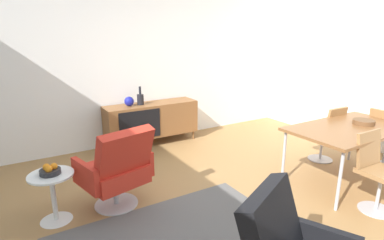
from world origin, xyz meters
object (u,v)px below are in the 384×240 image
(sideboard, at_px, (152,119))
(side_table_round, at_px, (53,192))
(dining_chair_front_left, at_px, (377,169))
(dining_table, at_px, (350,130))
(vase_sculptural_dark, at_px, (140,99))
(lounge_chair_red, at_px, (117,168))
(dining_chair_back_right, at_px, (327,131))
(fruit_bowl, at_px, (50,170))
(wooden_bowl_on_table, at_px, (364,122))
(vase_cobalt, at_px, (129,101))

(sideboard, relative_size, side_table_round, 3.08)
(side_table_round, bearing_deg, dining_chair_front_left, -27.04)
(sideboard, relative_size, dining_table, 1.00)
(vase_sculptural_dark, distance_m, dining_chair_front_left, 3.49)
(sideboard, distance_m, vase_sculptural_dark, 0.43)
(sideboard, distance_m, lounge_chair_red, 2.07)
(vase_sculptural_dark, bearing_deg, side_table_round, -134.69)
(sideboard, bearing_deg, dining_table, -59.02)
(sideboard, xyz_separation_m, side_table_round, (-1.80, -1.63, -0.12))
(dining_chair_back_right, distance_m, dining_chair_front_left, 1.32)
(dining_chair_back_right, relative_size, fruit_bowl, 4.28)
(side_table_round, bearing_deg, dining_chair_back_right, -6.52)
(dining_table, distance_m, dining_chair_front_left, 0.70)
(wooden_bowl_on_table, bearing_deg, vase_sculptural_dark, 127.17)
(dining_chair_front_left, distance_m, fruit_bowl, 3.39)
(sideboard, bearing_deg, lounge_chair_red, -123.96)
(dining_table, relative_size, dining_chair_back_right, 1.87)
(dining_chair_back_right, bearing_deg, fruit_bowl, 173.48)
(vase_cobalt, bearing_deg, wooden_bowl_on_table, -50.21)
(sideboard, relative_size, vase_sculptural_dark, 5.20)
(lounge_chair_red, xyz_separation_m, side_table_round, (-0.64, 0.09, -0.15))
(sideboard, bearing_deg, side_table_round, -137.88)
(sideboard, relative_size, wooden_bowl_on_table, 6.15)
(dining_chair_front_left, bearing_deg, side_table_round, 152.96)
(lounge_chair_red, xyz_separation_m, fruit_bowl, (-0.64, 0.09, 0.09))
(side_table_round, xyz_separation_m, fruit_bowl, (-0.00, -0.00, 0.24))
(vase_sculptural_dark, distance_m, dining_chair_back_right, 2.96)
(sideboard, xyz_separation_m, fruit_bowl, (-1.80, -1.63, 0.12))
(vase_cobalt, relative_size, dining_table, 0.10)
(dining_chair_front_left, bearing_deg, sideboard, 111.04)
(vase_cobalt, distance_m, lounge_chair_red, 1.92)
(side_table_round, bearing_deg, vase_cobalt, 49.01)
(dining_table, bearing_deg, lounge_chair_red, 161.84)
(dining_chair_back_right, distance_m, lounge_chair_red, 3.09)
(sideboard, distance_m, fruit_bowl, 2.43)
(vase_cobalt, xyz_separation_m, dining_table, (1.95, -2.62, -0.10))
(dining_table, height_order, dining_chair_front_left, dining_chair_front_left)
(vase_sculptural_dark, height_order, side_table_round, vase_sculptural_dark)
(dining_chair_front_left, height_order, lounge_chair_red, lounge_chair_red)
(vase_cobalt, relative_size, dining_chair_front_left, 0.18)
(vase_cobalt, distance_m, fruit_bowl, 2.17)
(dining_chair_back_right, height_order, dining_chair_front_left, same)
(lounge_chair_red, bearing_deg, dining_table, -18.16)
(vase_cobalt, relative_size, vase_sculptural_dark, 0.51)
(dining_chair_front_left, xyz_separation_m, lounge_chair_red, (-2.38, 1.45, -0.00))
(vase_sculptural_dark, bearing_deg, dining_chair_front_left, -66.07)
(sideboard, height_order, wooden_bowl_on_table, wooden_bowl_on_table)
(dining_chair_back_right, bearing_deg, dining_chair_front_left, -121.98)
(vase_cobalt, xyz_separation_m, dining_chair_front_left, (1.60, -3.17, -0.33))
(dining_table, xyz_separation_m, dining_chair_back_right, (0.35, 0.56, -0.23))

